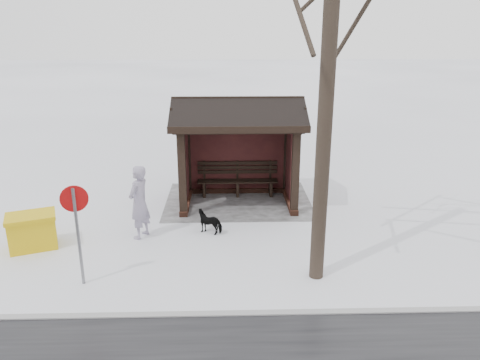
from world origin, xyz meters
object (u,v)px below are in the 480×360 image
Objects in this scene: dog at (210,221)px; grit_bin at (32,231)px; bus_shelter at (238,129)px; pedestrian at (139,202)px; road_sign at (76,213)px.

grit_bin reaches higher than dog.
pedestrian is (2.42, 2.35, -1.26)m from bus_shelter.
bus_shelter is at bearing 158.99° from pedestrian.
dog is 4.14m from grit_bin.
bus_shelter is at bearing -177.67° from dog.
grit_bin is 0.61× the size of road_sign.
grit_bin is at bearing 30.70° from bus_shelter.
bus_shelter is 1.74× the size of road_sign.
bus_shelter is at bearing -140.55° from road_sign.
grit_bin is (4.81, 2.86, -1.75)m from bus_shelter.
pedestrian is at bearing -125.22° from road_sign.
pedestrian is 0.87× the size of road_sign.
road_sign is at bearing 113.98° from grit_bin.
road_sign is at bearing -24.76° from dog.
pedestrian reaches higher than grit_bin.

